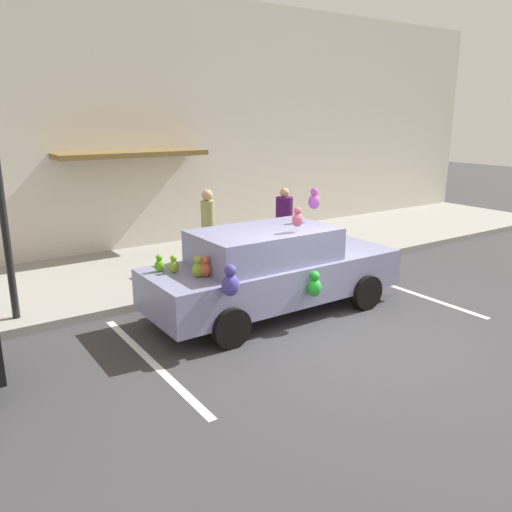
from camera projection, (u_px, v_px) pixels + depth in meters
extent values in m
plane|color=#38383A|center=(348.00, 338.00, 8.19)|extent=(60.00, 60.00, 0.00)
cube|color=gray|center=(199.00, 263.00, 12.16)|extent=(24.00, 4.00, 0.15)
cube|color=beige|center=(155.00, 125.00, 13.05)|extent=(24.00, 0.30, 6.40)
cube|color=brown|center=(131.00, 154.00, 12.30)|extent=(3.60, 1.10, 0.12)
cube|color=silver|center=(407.00, 291.00, 10.40)|extent=(0.12, 3.60, 0.01)
cube|color=silver|center=(151.00, 361.00, 7.40)|extent=(0.12, 3.60, 0.01)
cube|color=#7F80A9|center=(275.00, 277.00, 9.17)|extent=(4.67, 1.67, 0.68)
cube|color=#7F80A9|center=(264.00, 245.00, 8.88)|extent=(2.43, 1.47, 0.56)
cylinder|color=black|center=(307.00, 270.00, 10.71)|extent=(0.64, 0.22, 0.64)
cylinder|color=black|center=(366.00, 292.00, 9.37)|extent=(0.64, 0.22, 0.64)
cylinder|color=black|center=(181.00, 297.00, 9.14)|extent=(0.64, 0.22, 0.64)
cylinder|color=black|center=(230.00, 327.00, 7.80)|extent=(0.64, 0.22, 0.64)
ellipsoid|color=#B44D67|center=(297.00, 220.00, 8.56)|extent=(0.19, 0.16, 0.23)
sphere|color=#B44D67|center=(298.00, 211.00, 8.52)|extent=(0.12, 0.12, 0.12)
ellipsoid|color=#141FC6|center=(317.00, 244.00, 9.59)|extent=(0.22, 0.18, 0.26)
sphere|color=#141FC6|center=(317.00, 235.00, 9.54)|extent=(0.14, 0.14, 0.14)
ellipsoid|color=#6A9B40|center=(315.00, 241.00, 9.99)|extent=(0.16, 0.13, 0.19)
sphere|color=#6A9B40|center=(315.00, 234.00, 9.96)|extent=(0.10, 0.10, 0.10)
ellipsoid|color=#91A830|center=(198.00, 270.00, 8.02)|extent=(0.20, 0.16, 0.24)
sphere|color=#91A830|center=(198.00, 260.00, 7.98)|extent=(0.13, 0.13, 0.13)
ellipsoid|color=#84A730|center=(174.00, 267.00, 8.25)|extent=(0.17, 0.14, 0.20)
sphere|color=#84A730|center=(174.00, 258.00, 8.22)|extent=(0.11, 0.11, 0.11)
ellipsoid|color=green|center=(314.00, 288.00, 8.47)|extent=(0.25, 0.21, 0.30)
sphere|color=green|center=(315.00, 276.00, 8.42)|extent=(0.16, 0.16, 0.16)
ellipsoid|color=#433B95|center=(230.00, 285.00, 7.49)|extent=(0.28, 0.23, 0.33)
sphere|color=#433B95|center=(230.00, 270.00, 7.43)|extent=(0.18, 0.18, 0.18)
ellipsoid|color=olive|center=(312.00, 245.00, 9.37)|extent=(0.28, 0.23, 0.33)
sphere|color=olive|center=(313.00, 233.00, 9.31)|extent=(0.18, 0.18, 0.18)
ellipsoid|color=#55AF1A|center=(160.00, 266.00, 8.30)|extent=(0.17, 0.14, 0.20)
sphere|color=#55AF1A|center=(159.00, 258.00, 8.27)|extent=(0.11, 0.11, 0.11)
ellipsoid|color=#D15B36|center=(206.00, 270.00, 8.04)|extent=(0.19, 0.16, 0.23)
sphere|color=#D15B36|center=(205.00, 260.00, 8.00)|extent=(0.12, 0.12, 0.12)
ellipsoid|color=#A449B0|center=(314.00, 202.00, 9.37)|extent=(0.23, 0.19, 0.27)
sphere|color=#A449B0|center=(314.00, 192.00, 9.33)|extent=(0.14, 0.14, 0.14)
ellipsoid|color=#9E723D|center=(319.00, 246.00, 12.54)|extent=(0.31, 0.26, 0.39)
sphere|color=#9E723D|center=(319.00, 235.00, 12.47)|extent=(0.22, 0.22, 0.22)
sphere|color=#9E723D|center=(317.00, 233.00, 12.41)|extent=(0.09, 0.09, 0.09)
sphere|color=#9E723D|center=(322.00, 232.00, 12.49)|extent=(0.09, 0.09, 0.09)
cylinder|color=black|center=(4.00, 223.00, 8.20)|extent=(0.12, 0.12, 3.26)
cylinder|color=#471450|center=(284.00, 231.00, 11.61)|extent=(0.39, 0.39, 1.53)
sphere|color=tan|center=(285.00, 193.00, 11.38)|extent=(0.21, 0.21, 0.21)
cylinder|color=#9D9A5A|center=(208.00, 235.00, 11.28)|extent=(0.30, 0.30, 1.51)
sphere|color=tan|center=(207.00, 195.00, 11.05)|extent=(0.24, 0.24, 0.24)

